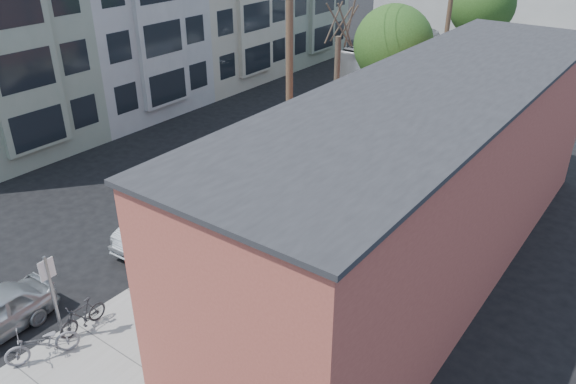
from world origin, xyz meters
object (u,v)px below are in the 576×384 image
Objects in this scene: parking_meter_near at (192,233)px; cyclist at (217,241)px; parked_bike_a at (82,316)px; car_1 at (178,216)px; car_3 at (343,128)px; bus at (391,57)px; patio_chair_a at (248,309)px; utility_pole_near at (288,74)px; sign_post at (52,291)px; patio_chair_b at (215,325)px; parked_bike_b at (42,344)px; tree_leafy_mid at (393,45)px; tree_leafy_far at (482,5)px; patron_grey at (240,275)px; car_2 at (275,163)px; car_4 at (388,103)px; patron_green at (203,323)px; parking_meter_far at (329,152)px; tree_bare at (335,110)px.

parking_meter_near is 0.66× the size of cyclist.
parked_bike_a is 5.70m from car_1.
car_3 is 12.67m from bus.
utility_pole_near is at bearing 104.51° from patio_chair_a.
patio_chair_b is (3.51, 2.63, -1.24)m from sign_post.
utility_pole_near reaches higher than cyclist.
parked_bike_b is (0.14, -1.38, 0.04)m from parked_bike_a.
tree_leafy_mid is 17.14m from patio_chair_b.
patio_chair_a is at bearing -27.45° from car_1.
parking_meter_near is 0.17× the size of tree_leafy_far.
patron_grey reaches higher than car_1.
patio_chair_a is at bearing -22.50° from parking_meter_near.
car_1 is at bearing -91.06° from car_2.
car_4 is (-4.41, 18.47, -0.31)m from patron_grey.
tree_leafy_far reaches higher than car_4.
cyclist is (1.10, 5.37, -0.74)m from sign_post.
parked_bike_a is at bearing 73.34° from cyclist.
car_1 reaches higher than car_2.
cyclist reaches higher than patron_green.
tree_leafy_far reaches higher than car_3.
patron_grey reaches higher than car_4.
parked_bike_b is (0.39, -14.97, -0.33)m from parking_meter_far.
car_2 is at bearing -174.67° from patron_green.
car_4 is at bearing 116.07° from tree_leafy_mid.
parking_meter_far is at bearing 92.39° from utility_pole_near.
parking_meter_far reaches higher than patio_chair_b.
tree_leafy_mid reaches higher than bus.
patron_green is (3.08, -16.72, -4.10)m from tree_leafy_mid.
parked_bike_a is (-3.66, -3.11, 0.03)m from patio_chair_a.
car_4 is at bearing 92.20° from patio_chair_a.
parked_bike_b is (-3.52, -4.49, 0.07)m from patio_chair_a.
car_2 is at bearing -73.63° from cyclist.
bus reaches higher than parked_bike_a.
cyclist is 0.36× the size of car_1.
cyclist is (0.65, -25.85, -4.32)m from tree_leafy_far.
parked_bike_b is (-0.16, -19.64, -4.45)m from tree_leafy_mid.
utility_pole_near is 6.41× the size of parked_bike_a.
car_2 is at bearing 86.04° from car_1.
patron_grey is 0.32× the size of car_3.
bus is at bearing 88.50° from patio_chair_b.
patio_chair_a is 0.51× the size of patron_green.
cyclist is (-2.71, 1.64, 0.50)m from patio_chair_a.
bus is at bearing 175.20° from patron_green.
tree_leafy_mid is at bearing 87.67° from parking_meter_near.
parked_bike_b is (-3.24, -2.91, -0.35)m from patron_green.
tree_bare is 0.85× the size of tree_leafy_far.
patron_green is 0.30× the size of car_2.
cyclist is (-2.41, 2.74, 0.50)m from patio_chair_b.
parked_bike_a is 11.54m from car_2.
patron_green reaches higher than car_2.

